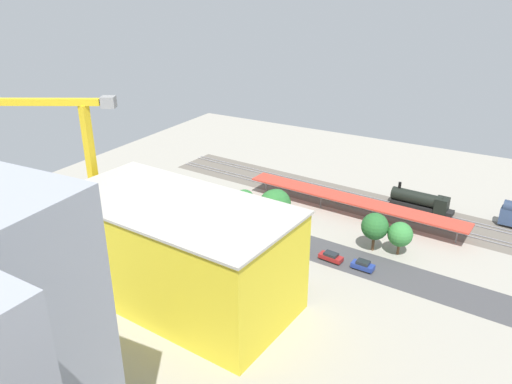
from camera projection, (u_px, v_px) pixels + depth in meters
name	position (u px, v px, depth m)	size (l,w,h in m)	color
ground_plane	(297.00, 234.00, 104.63)	(148.70, 148.70, 0.00)	#9E998C
rail_bed	(337.00, 196.00, 122.82)	(92.94, 13.91, 0.01)	#665E54
street_asphalt	(290.00, 241.00, 101.98)	(92.94, 9.00, 0.01)	#424244
track_rails	(337.00, 196.00, 122.75)	(92.69, 14.34, 0.12)	#9E9EA8
platform_canopy_near	(352.00, 200.00, 111.65)	(51.32, 8.89, 4.01)	#C63D2D
locomotive	(422.00, 201.00, 115.44)	(14.49, 4.01, 5.36)	black
parked_car_0	(363.00, 266.00, 91.80)	(4.27, 2.15, 1.79)	black
parked_car_1	(331.00, 257.00, 94.72)	(4.72, 2.39, 1.65)	black
parked_car_2	(297.00, 248.00, 97.98)	(4.64, 2.05, 1.79)	black
parked_car_3	(266.00, 239.00, 101.12)	(4.40, 1.95, 1.74)	black
parked_car_4	(235.00, 233.00, 103.71)	(4.67, 2.31, 1.71)	black
parked_car_5	(211.00, 226.00, 106.38)	(4.91, 2.18, 1.81)	black
parked_car_6	(185.00, 219.00, 109.52)	(4.26, 1.99, 1.77)	black
parked_car_7	(162.00, 212.00, 112.89)	(4.07, 1.97, 1.69)	black
construction_building	(177.00, 252.00, 81.09)	(38.34, 18.92, 16.95)	yellow
construction_roof_slab	(174.00, 204.00, 77.65)	(38.94, 19.52, 0.40)	#B7B2A8
tower_crane	(85.00, 166.00, 91.73)	(19.76, 12.05, 30.61)	gray
box_truck_0	(272.00, 264.00, 90.80)	(8.84, 2.68, 3.33)	black
box_truck_1	(283.00, 263.00, 90.79)	(8.67, 3.71, 3.54)	black
street_tree_0	(400.00, 234.00, 95.52)	(4.82, 4.82, 6.76)	brown
street_tree_1	(375.00, 226.00, 96.58)	(5.30, 5.30, 7.92)	brown
street_tree_2	(244.00, 200.00, 110.49)	(4.80, 4.80, 6.60)	brown
street_tree_3	(276.00, 204.00, 106.68)	(6.40, 6.40, 8.26)	brown
street_tree_4	(273.00, 204.00, 106.14)	(6.01, 6.01, 8.30)	brown
traffic_light	(224.00, 216.00, 102.14)	(0.50, 0.36, 7.00)	#333333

